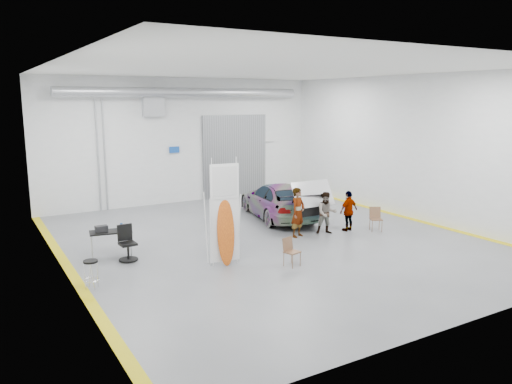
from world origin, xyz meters
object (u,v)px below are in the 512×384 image
shop_stool (91,275)px  surfboard_display (226,222)px  person_a (298,212)px  sedan_car (278,201)px  person_c (349,211)px  office_chair (127,245)px  person_b (327,213)px  work_table (108,231)px  folding_chair_far (376,224)px  folding_chair_near (292,257)px

shop_stool → surfboard_display: bearing=-1.3°
person_a → surfboard_display: size_ratio=0.55×
surfboard_display → shop_stool: surfboard_display is taller
person_a → shop_stool: 7.86m
sedan_car → shop_stool: size_ratio=6.55×
person_c → office_chair: bearing=-13.2°
person_b → office_chair: 7.41m
work_table → shop_stool: bearing=-113.4°
person_a → office_chair: bearing=154.3°
surfboard_display → folding_chair_far: surfboard_display is taller
folding_chair_far → shop_stool: (-10.76, -0.57, 0.11)m
surfboard_display → work_table: bearing=143.7°
sedan_car → person_a: bearing=83.4°
person_a → office_chair: size_ratio=1.64×
folding_chair_near → person_c: bearing=14.8°
sedan_car → surfboard_display: bearing=55.3°
person_a → person_b: bearing=-30.7°
person_a → shop_stool: (-7.71, -1.42, -0.52)m
sedan_car → person_a: person_a is taller
person_b → person_a: bearing=-164.6°
person_a → person_c: bearing=-29.1°
sedan_car → folding_chair_far: 4.29m
sedan_car → person_a: size_ratio=2.81×
person_a → folding_chair_far: size_ratio=2.02×
surfboard_display → shop_stool: (-4.00, 0.09, -0.95)m
shop_stool → person_c: bearing=6.5°
person_c → shop_stool: (-9.87, -1.13, -0.39)m
person_c → surfboard_display: size_ratio=0.47×
folding_chair_far → shop_stool: size_ratio=1.15×
sedan_car → surfboard_display: surfboard_display is taller
person_a → shop_stool: size_ratio=2.33×
person_c → folding_chair_far: (0.89, -0.56, -0.50)m
person_b → work_table: size_ratio=1.14×
person_b → person_c: size_ratio=1.02×
person_b → office_chair: size_ratio=1.43×
folding_chair_far → work_table: 9.86m
person_c → office_chair: (-8.36, 0.75, -0.29)m
person_c → surfboard_display: (-5.87, -1.22, 0.56)m
person_b → person_c: bearing=18.9°
shop_stool → work_table: size_ratio=0.56×
person_b → work_table: person_b is taller
surfboard_display → folding_chair_far: size_ratio=3.64×
sedan_car → person_c: (1.18, -3.16, 0.04)m
person_c → shop_stool: 9.95m
person_b → office_chair: person_b is taller
person_b → person_c: person_b is taller
person_b → folding_chair_far: person_b is taller
office_chair → sedan_car: bearing=15.5°
person_c → sedan_car: bearing=-77.6°
person_b → surfboard_display: size_ratio=0.48×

